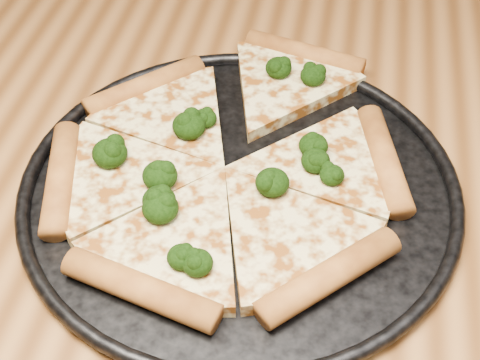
# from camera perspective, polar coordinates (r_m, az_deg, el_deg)

# --- Properties ---
(dining_table) EXTENTS (1.20, 0.90, 0.75)m
(dining_table) POSITION_cam_1_polar(r_m,az_deg,el_deg) (0.70, 2.82, -7.93)
(dining_table) COLOR #925C2D
(dining_table) RESTS_ON ground
(pizza_pan) EXTENTS (0.41, 0.41, 0.02)m
(pizza_pan) POSITION_cam_1_polar(r_m,az_deg,el_deg) (0.64, 0.00, -0.51)
(pizza_pan) COLOR black
(pizza_pan) RESTS_ON dining_table
(pizza) EXTENTS (0.35, 0.40, 0.03)m
(pizza) POSITION_cam_1_polar(r_m,az_deg,el_deg) (0.65, -0.93, 1.41)
(pizza) COLOR beige
(pizza) RESTS_ON pizza_pan
(broccoli_florets) EXTENTS (0.23, 0.30, 0.02)m
(broccoli_florets) POSITION_cam_1_polar(r_m,az_deg,el_deg) (0.64, -1.91, 1.68)
(broccoli_florets) COLOR black
(broccoli_florets) RESTS_ON pizza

